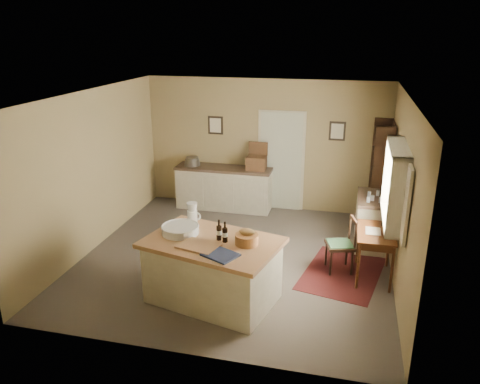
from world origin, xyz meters
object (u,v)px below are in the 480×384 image
(sideboard, at_px, (224,186))
(right_cabinet, at_px, (372,221))
(desk_chair, at_px, (340,245))
(shelving_unit, at_px, (382,176))
(writing_desk, at_px, (376,237))
(work_island, at_px, (212,268))

(sideboard, xyz_separation_m, right_cabinet, (3.00, -1.13, -0.02))
(desk_chair, bearing_deg, shelving_unit, 55.81)
(desk_chair, distance_m, right_cabinet, 1.21)
(sideboard, xyz_separation_m, shelving_unit, (3.15, -0.20, 0.53))
(writing_desk, xyz_separation_m, shelving_unit, (0.15, 2.10, 0.34))
(work_island, distance_m, shelving_unit, 4.08)
(writing_desk, bearing_deg, shelving_unit, 85.84)
(sideboard, distance_m, writing_desk, 3.79)
(right_cabinet, relative_size, shelving_unit, 0.50)
(shelving_unit, bearing_deg, sideboard, 176.30)
(desk_chair, height_order, right_cabinet, right_cabinet)
(desk_chair, bearing_deg, right_cabinet, 48.80)
(sideboard, bearing_deg, writing_desk, -37.60)
(writing_desk, distance_m, desk_chair, 0.58)
(sideboard, distance_m, right_cabinet, 3.20)
(desk_chair, relative_size, shelving_unit, 0.43)
(work_island, xyz_separation_m, writing_desk, (2.22, 1.17, 0.19))
(work_island, distance_m, sideboard, 3.56)
(work_island, height_order, right_cabinet, work_island)
(shelving_unit, bearing_deg, writing_desk, -94.16)
(desk_chair, bearing_deg, work_island, -159.18)
(work_island, height_order, sideboard, work_island)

